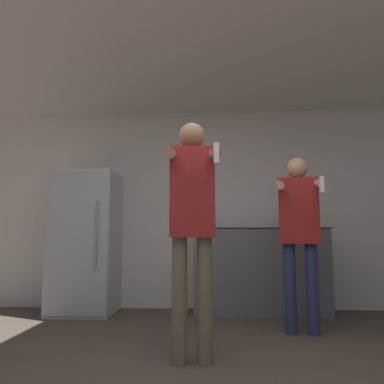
# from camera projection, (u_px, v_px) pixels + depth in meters

# --- Properties ---
(wall_back) EXTENTS (7.00, 0.06, 2.55)m
(wall_back) POSITION_uv_depth(u_px,v_px,m) (203.00, 208.00, 4.88)
(wall_back) COLOR silver
(wall_back) RESTS_ON ground_plane
(ceiling_slab) EXTENTS (7.00, 3.39, 0.05)m
(ceiling_slab) POSITION_uv_depth(u_px,v_px,m) (199.00, 61.00, 3.58)
(ceiling_slab) COLOR silver
(ceiling_slab) RESTS_ON wall_back
(refrigerator) EXTENTS (0.73, 0.72, 1.68)m
(refrigerator) POSITION_uv_depth(u_px,v_px,m) (86.00, 242.00, 4.52)
(refrigerator) COLOR silver
(refrigerator) RESTS_ON ground_plane
(counter) EXTENTS (1.59, 0.55, 1.01)m
(counter) POSITION_uv_depth(u_px,v_px,m) (260.00, 270.00, 4.46)
(counter) COLOR slate
(counter) RESTS_ON ground_plane
(bottle_clear_vodka) EXTENTS (0.07, 0.07, 0.32)m
(bottle_clear_vodka) POSITION_uv_depth(u_px,v_px,m) (296.00, 218.00, 4.56)
(bottle_clear_vodka) COLOR black
(bottle_clear_vodka) RESTS_ON counter
(bottle_short_whiskey) EXTENTS (0.09, 0.09, 0.26)m
(bottle_short_whiskey) POSITION_uv_depth(u_px,v_px,m) (287.00, 221.00, 4.56)
(bottle_short_whiskey) COLOR black
(bottle_short_whiskey) RESTS_ON counter
(bottle_amber_bourbon) EXTENTS (0.06, 0.06, 0.21)m
(bottle_amber_bourbon) POSITION_uv_depth(u_px,v_px,m) (307.00, 221.00, 4.54)
(bottle_amber_bourbon) COLOR black
(bottle_amber_bourbon) RESTS_ON counter
(person_woman_foreground) EXTENTS (0.41, 0.43, 1.76)m
(person_woman_foreground) POSITION_uv_depth(u_px,v_px,m) (192.00, 215.00, 2.77)
(person_woman_foreground) COLOR #75664C
(person_woman_foreground) RESTS_ON ground_plane
(person_man_side) EXTENTS (0.48, 0.55, 1.67)m
(person_man_side) POSITION_uv_depth(u_px,v_px,m) (299.00, 225.00, 3.57)
(person_man_side) COLOR navy
(person_man_side) RESTS_ON ground_plane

